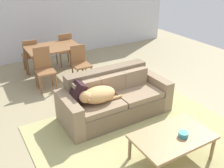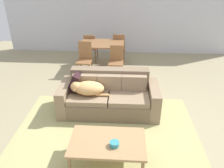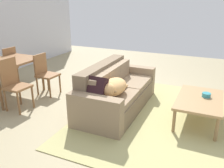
{
  "view_description": "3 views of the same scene",
  "coord_description": "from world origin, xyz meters",
  "px_view_note": "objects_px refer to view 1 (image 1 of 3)",
  "views": [
    {
      "loc": [
        -2.24,
        -3.35,
        2.65
      ],
      "look_at": [
        -0.2,
        0.15,
        0.67
      ],
      "focal_mm": 40.65,
      "sensor_mm": 36.0,
      "label": 1
    },
    {
      "loc": [
        0.2,
        -3.86,
        2.74
      ],
      "look_at": [
        -0.07,
        0.21,
        0.62
      ],
      "focal_mm": 36.02,
      "sensor_mm": 36.0,
      "label": 2
    },
    {
      "loc": [
        -3.87,
        -1.44,
        1.97
      ],
      "look_at": [
        -0.21,
        0.23,
        0.51
      ],
      "focal_mm": 37.64,
      "sensor_mm": 36.0,
      "label": 3
    }
  ],
  "objects_px": {
    "bowl_on_coffee_table": "(183,134)",
    "dining_chair_far_right": "(65,48)",
    "throw_pillow_by_left_arm": "(76,92)",
    "couch": "(114,99)",
    "coffee_table": "(172,138)",
    "dog_on_left_cushion": "(97,95)",
    "dining_chair_far_left": "(31,54)",
    "dining_chair_near_left": "(44,67)",
    "dining_chair_near_right": "(80,62)",
    "dining_table": "(53,49)"
  },
  "relations": [
    {
      "from": "couch",
      "to": "dining_chair_far_right",
      "type": "xyz_separation_m",
      "value": [
        0.1,
        2.8,
        0.18
      ]
    },
    {
      "from": "dining_chair_near_left",
      "to": "dining_chair_far_right",
      "type": "distance_m",
      "value": 1.44
    },
    {
      "from": "dining_table",
      "to": "dining_chair_far_left",
      "type": "distance_m",
      "value": 0.73
    },
    {
      "from": "couch",
      "to": "dog_on_left_cushion",
      "type": "bearing_deg",
      "value": -160.8
    },
    {
      "from": "dog_on_left_cushion",
      "to": "dining_chair_near_left",
      "type": "xyz_separation_m",
      "value": [
        -0.37,
        1.84,
        -0.06
      ]
    },
    {
      "from": "dining_chair_near_left",
      "to": "dining_table",
      "type": "bearing_deg",
      "value": 57.72
    },
    {
      "from": "couch",
      "to": "coffee_table",
      "type": "xyz_separation_m",
      "value": [
        0.09,
        -1.49,
        0.06
      ]
    },
    {
      "from": "throw_pillow_by_left_arm",
      "to": "bowl_on_coffee_table",
      "type": "distance_m",
      "value": 1.87
    },
    {
      "from": "couch",
      "to": "dining_table",
      "type": "relative_size",
      "value": 1.62
    },
    {
      "from": "dining_chair_near_left",
      "to": "coffee_table",
      "type": "bearing_deg",
      "value": -71.59
    },
    {
      "from": "dining_chair_near_right",
      "to": "dining_chair_far_left",
      "type": "distance_m",
      "value": 1.44
    },
    {
      "from": "dog_on_left_cushion",
      "to": "dining_chair_near_right",
      "type": "bearing_deg",
      "value": 74.39
    },
    {
      "from": "throw_pillow_by_left_arm",
      "to": "dining_chair_far_right",
      "type": "bearing_deg",
      "value": 73.35
    },
    {
      "from": "couch",
      "to": "dog_on_left_cushion",
      "type": "height_order",
      "value": "couch"
    },
    {
      "from": "couch",
      "to": "dining_table",
      "type": "height_order",
      "value": "couch"
    },
    {
      "from": "couch",
      "to": "dining_chair_near_right",
      "type": "bearing_deg",
      "value": 87.23
    },
    {
      "from": "dining_chair_far_right",
      "to": "dining_chair_near_left",
      "type": "bearing_deg",
      "value": 51.16
    },
    {
      "from": "throw_pillow_by_left_arm",
      "to": "dining_chair_far_right",
      "type": "height_order",
      "value": "dining_chair_far_right"
    },
    {
      "from": "coffee_table",
      "to": "dining_chair_near_right",
      "type": "relative_size",
      "value": 1.3
    },
    {
      "from": "coffee_table",
      "to": "dining_chair_near_left",
      "type": "relative_size",
      "value": 1.17
    },
    {
      "from": "throw_pillow_by_left_arm",
      "to": "dining_chair_near_left",
      "type": "bearing_deg",
      "value": 92.64
    },
    {
      "from": "throw_pillow_by_left_arm",
      "to": "bowl_on_coffee_table",
      "type": "bearing_deg",
      "value": -60.49
    },
    {
      "from": "dog_on_left_cushion",
      "to": "dining_chair_near_right",
      "type": "xyz_separation_m",
      "value": [
        0.49,
        1.84,
        -0.11
      ]
    },
    {
      "from": "dog_on_left_cushion",
      "to": "couch",
      "type": "bearing_deg",
      "value": 19.2
    },
    {
      "from": "throw_pillow_by_left_arm",
      "to": "dining_chair_far_left",
      "type": "xyz_separation_m",
      "value": [
        -0.09,
        2.78,
        -0.14
      ]
    },
    {
      "from": "dog_on_left_cushion",
      "to": "dining_chair_far_left",
      "type": "relative_size",
      "value": 0.88
    },
    {
      "from": "bowl_on_coffee_table",
      "to": "dining_chair_far_right",
      "type": "xyz_separation_m",
      "value": [
        -0.1,
        4.38,
        0.04
      ]
    },
    {
      "from": "couch",
      "to": "dining_chair_far_left",
      "type": "xyz_separation_m",
      "value": [
        -0.82,
        2.83,
        0.16
      ]
    },
    {
      "from": "dog_on_left_cushion",
      "to": "dining_chair_far_right",
      "type": "bearing_deg",
      "value": 79.28
    },
    {
      "from": "couch",
      "to": "dining_chair_near_right",
      "type": "height_order",
      "value": "dining_chair_near_right"
    },
    {
      "from": "throw_pillow_by_left_arm",
      "to": "bowl_on_coffee_table",
      "type": "height_order",
      "value": "throw_pillow_by_left_arm"
    },
    {
      "from": "dining_table",
      "to": "dining_chair_near_right",
      "type": "bearing_deg",
      "value": -53.34
    },
    {
      "from": "couch",
      "to": "throw_pillow_by_left_arm",
      "type": "height_order",
      "value": "couch"
    },
    {
      "from": "dog_on_left_cushion",
      "to": "dining_chair_near_left",
      "type": "bearing_deg",
      "value": 100.81
    },
    {
      "from": "bowl_on_coffee_table",
      "to": "coffee_table",
      "type": "bearing_deg",
      "value": 140.51
    },
    {
      "from": "dining_chair_far_left",
      "to": "dining_chair_far_right",
      "type": "xyz_separation_m",
      "value": [
        0.92,
        -0.02,
        0.01
      ]
    },
    {
      "from": "dining_chair_near_left",
      "to": "dining_chair_near_right",
      "type": "xyz_separation_m",
      "value": [
        0.86,
        0.0,
        -0.05
      ]
    },
    {
      "from": "bowl_on_coffee_table",
      "to": "dining_chair_far_right",
      "type": "bearing_deg",
      "value": 91.26
    },
    {
      "from": "dining_chair_near_left",
      "to": "dining_chair_far_right",
      "type": "relative_size",
      "value": 1.04
    },
    {
      "from": "dog_on_left_cushion",
      "to": "dining_chair_near_left",
      "type": "distance_m",
      "value": 1.87
    },
    {
      "from": "coffee_table",
      "to": "dining_chair_far_left",
      "type": "height_order",
      "value": "dining_chair_far_left"
    },
    {
      "from": "throw_pillow_by_left_arm",
      "to": "dining_chair_near_left",
      "type": "relative_size",
      "value": 0.41
    },
    {
      "from": "dining_table",
      "to": "dining_chair_far_right",
      "type": "xyz_separation_m",
      "value": [
        0.48,
        0.52,
        -0.2
      ]
    },
    {
      "from": "coffee_table",
      "to": "dining_chair_near_right",
      "type": "xyz_separation_m",
      "value": [
        -0.02,
        3.17,
        0.1
      ]
    },
    {
      "from": "couch",
      "to": "throw_pillow_by_left_arm",
      "type": "xyz_separation_m",
      "value": [
        -0.72,
        0.05,
        0.31
      ]
    },
    {
      "from": "dining_chair_near_right",
      "to": "dining_chair_far_left",
      "type": "height_order",
      "value": "dining_chair_far_left"
    },
    {
      "from": "dining_table",
      "to": "dining_chair_far_right",
      "type": "height_order",
      "value": "dining_chair_far_right"
    },
    {
      "from": "coffee_table",
      "to": "dining_chair_near_left",
      "type": "height_order",
      "value": "dining_chair_near_left"
    },
    {
      "from": "dog_on_left_cushion",
      "to": "dining_chair_far_left",
      "type": "distance_m",
      "value": 3.01
    },
    {
      "from": "bowl_on_coffee_table",
      "to": "dining_chair_far_left",
      "type": "bearing_deg",
      "value": 102.95
    }
  ]
}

